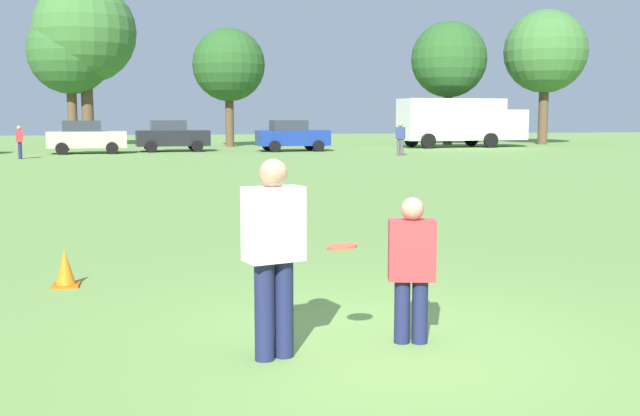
{
  "coord_description": "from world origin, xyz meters",
  "views": [
    {
      "loc": [
        -2.03,
        -6.61,
        2.14
      ],
      "look_at": [
        -0.19,
        2.01,
        1.05
      ],
      "focal_mm": 42.36,
      "sensor_mm": 36.0,
      "label": 1
    }
  ],
  "objects": [
    {
      "name": "parked_car_mid_right",
      "position": [
        -5.94,
        36.98,
        0.92
      ],
      "size": [
        4.31,
        2.44,
        1.82
      ],
      "color": "#B7AD99",
      "rests_on": "ground"
    },
    {
      "name": "tree_far_east_pine",
      "position": [
        18.3,
        44.67,
        6.01
      ],
      "size": [
        5.37,
        5.37,
        8.73
      ],
      "color": "brown",
      "rests_on": "ground"
    },
    {
      "name": "parked_car_far_right",
      "position": [
        5.68,
        37.42,
        0.92
      ],
      "size": [
        4.31,
        2.44,
        1.82
      ],
      "color": "navy",
      "rests_on": "ground"
    },
    {
      "name": "player_defender",
      "position": [
        0.25,
        -0.03,
        0.77
      ],
      "size": [
        0.48,
        0.35,
        1.38
      ],
      "color": "#1E234C",
      "rests_on": "ground"
    },
    {
      "name": "traffic_cone",
      "position": [
        -3.21,
        3.12,
        0.23
      ],
      "size": [
        0.32,
        0.32,
        0.48
      ],
      "color": "#D8590C",
      "rests_on": "ground"
    },
    {
      "name": "tree_center_elm",
      "position": [
        -7.66,
        46.94,
        6.26
      ],
      "size": [
        5.6,
        5.6,
        9.11
      ],
      "color": "brown",
      "rests_on": "ground"
    },
    {
      "name": "parked_car_near_right",
      "position": [
        -1.26,
        38.5,
        0.92
      ],
      "size": [
        4.31,
        2.44,
        1.82
      ],
      "color": "black",
      "rests_on": "ground"
    },
    {
      "name": "ground_plane",
      "position": [
        0.0,
        0.0,
        0.0
      ],
      "size": [
        152.75,
        152.75,
        0.0
      ],
      "primitive_type": "plane",
      "color": "#6B9347"
    },
    {
      "name": "tree_east_birch",
      "position": [
        -6.68,
        47.07,
        7.59
      ],
      "size": [
        6.79,
        6.79,
        11.04
      ],
      "color": "brown",
      "rests_on": "ground"
    },
    {
      "name": "player_thrower",
      "position": [
        -1.07,
        -0.21,
        0.99
      ],
      "size": [
        0.56,
        0.42,
        1.76
      ],
      "color": "#1E234C",
      "rests_on": "ground"
    },
    {
      "name": "tree_far_west_pine",
      "position": [
        25.33,
        43.89,
        6.62
      ],
      "size": [
        5.92,
        5.92,
        9.62
      ],
      "color": "brown",
      "rests_on": "ground"
    },
    {
      "name": "bystander_field_marshal",
      "position": [
        -8.63,
        32.39,
        0.91
      ],
      "size": [
        0.38,
        0.5,
        1.62
      ],
      "color": "#1E234C",
      "rests_on": "ground"
    },
    {
      "name": "tree_east_oak",
      "position": [
        2.69,
        44.53,
        5.41
      ],
      "size": [
        4.84,
        4.84,
        7.87
      ],
      "color": "brown",
      "rests_on": "ground"
    },
    {
      "name": "box_truck",
      "position": [
        17.5,
        40.52,
        1.75
      ],
      "size": [
        8.65,
        3.38,
        3.18
      ],
      "color": "white",
      "rests_on": "ground"
    },
    {
      "name": "bystander_sideline_watcher",
      "position": [
        10.38,
        31.29,
        0.98
      ],
      "size": [
        0.55,
        0.45,
        1.73
      ],
      "color": "#4C4C51",
      "rests_on": "ground"
    },
    {
      "name": "frisbee",
      "position": [
        -0.45,
        -0.14,
        0.97
      ],
      "size": [
        0.27,
        0.27,
        0.06
      ],
      "color": "#E54C33"
    }
  ]
}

